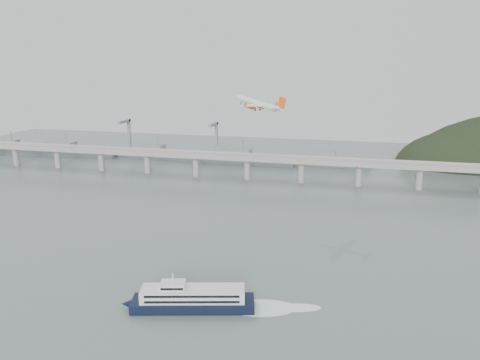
# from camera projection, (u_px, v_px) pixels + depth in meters

# --- Properties ---
(ground) EXTENTS (900.00, 900.00, 0.00)m
(ground) POSITION_uv_depth(u_px,v_px,m) (214.00, 274.00, 238.53)
(ground) COLOR slate
(ground) RESTS_ON ground
(bridge) EXTENTS (800.00, 22.00, 23.90)m
(bridge) POSITION_uv_depth(u_px,v_px,m) (278.00, 162.00, 422.65)
(bridge) COLOR gray
(bridge) RESTS_ON ground
(distant_fleet) EXTENTS (453.00, 60.90, 40.00)m
(distant_fleet) POSITION_uv_depth(u_px,v_px,m) (152.00, 154.00, 523.37)
(distant_fleet) COLOR slate
(distant_fleet) RESTS_ON ground
(ferry) EXTENTS (86.60, 31.72, 16.61)m
(ferry) POSITION_uv_depth(u_px,v_px,m) (193.00, 299.00, 203.76)
(ferry) COLOR black
(ferry) RESTS_ON ground
(airliner) EXTENTS (37.42, 35.00, 11.03)m
(airliner) POSITION_uv_depth(u_px,v_px,m) (259.00, 104.00, 294.02)
(airliner) COLOR white
(airliner) RESTS_ON ground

